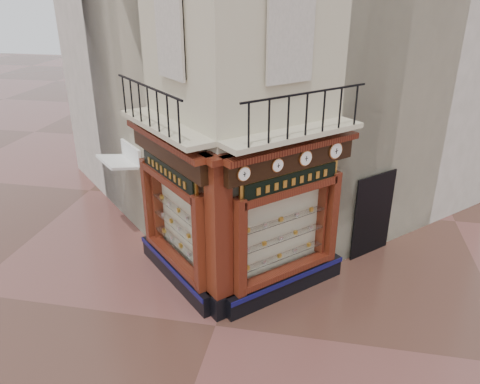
% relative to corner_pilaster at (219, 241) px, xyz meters
% --- Properties ---
extents(ground, '(80.00, 80.00, 0.00)m').
position_rel_corner_pilaster_xyz_m(ground, '(0.00, -0.50, -1.95)').
color(ground, '#4B2C23').
rests_on(ground, ground).
extents(main_building, '(11.31, 11.31, 12.00)m').
position_rel_corner_pilaster_xyz_m(main_building, '(0.00, 5.66, 4.05)').
color(main_building, '#C1B897').
rests_on(main_building, ground).
extents(neighbour_left, '(11.31, 11.31, 11.00)m').
position_rel_corner_pilaster_xyz_m(neighbour_left, '(-2.47, 8.13, 3.55)').
color(neighbour_left, beige).
rests_on(neighbour_left, ground).
extents(neighbour_right, '(11.31, 11.31, 11.00)m').
position_rel_corner_pilaster_xyz_m(neighbour_right, '(2.47, 8.13, 3.55)').
color(neighbour_right, beige).
rests_on(neighbour_right, ground).
extents(shopfront_left, '(2.86, 2.86, 3.98)m').
position_rel_corner_pilaster_xyz_m(shopfront_left, '(-1.41, 1.07, 0.03)').
color(shopfront_left, black).
rests_on(shopfront_left, ground).
extents(shopfront_right, '(2.86, 2.86, 3.98)m').
position_rel_corner_pilaster_xyz_m(shopfront_right, '(1.41, 1.07, 0.03)').
color(shopfront_right, black).
rests_on(shopfront_right, ground).
extents(corner_pilaster, '(0.85, 0.85, 3.98)m').
position_rel_corner_pilaster_xyz_m(corner_pilaster, '(0.00, 0.00, 0.00)').
color(corner_pilaster, black).
rests_on(corner_pilaster, ground).
extents(balcony, '(5.94, 2.97, 1.03)m').
position_rel_corner_pilaster_xyz_m(balcony, '(0.00, 0.99, 2.27)').
color(balcony, '#C1B897').
rests_on(balcony, ground).
extents(clock_a, '(0.26, 0.26, 0.32)m').
position_rel_corner_pilaster_xyz_m(clock_a, '(0.56, -0.05, 1.67)').
color(clock_a, '#B4763C').
rests_on(clock_a, ground).
extents(clock_b, '(0.26, 0.26, 0.31)m').
position_rel_corner_pilaster_xyz_m(clock_b, '(1.18, 0.57, 1.67)').
color(clock_b, '#B4763C').
rests_on(clock_b, ground).
extents(clock_c, '(0.29, 0.29, 0.36)m').
position_rel_corner_pilaster_xyz_m(clock_c, '(1.73, 1.13, 1.67)').
color(clock_c, '#B4763C').
rests_on(clock_c, ground).
extents(clock_d, '(0.32, 0.32, 0.41)m').
position_rel_corner_pilaster_xyz_m(clock_d, '(2.39, 1.78, 1.67)').
color(clock_d, '#B4763C').
rests_on(clock_d, ground).
extents(awning, '(1.52, 1.52, 0.23)m').
position_rel_corner_pilaster_xyz_m(awning, '(-3.78, 3.07, -1.95)').
color(awning, white).
rests_on(awning, ground).
extents(signboard_left, '(2.00, 2.00, 0.53)m').
position_rel_corner_pilaster_xyz_m(signboard_left, '(-1.46, 1.01, 1.15)').
color(signboard_left, gold).
rests_on(signboard_left, ground).
extents(signboard_right, '(2.03, 2.03, 0.54)m').
position_rel_corner_pilaster_xyz_m(signboard_right, '(1.46, 1.01, 1.15)').
color(signboard_right, gold).
rests_on(signboard_right, ground).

